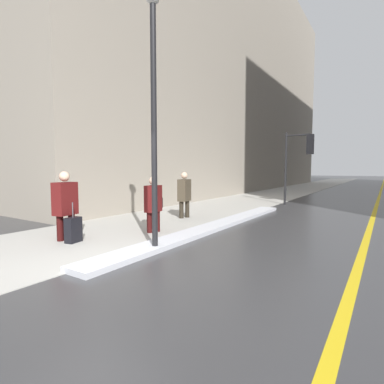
{
  "coord_description": "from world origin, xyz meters",
  "views": [
    {
      "loc": [
        4.36,
        -3.29,
        1.72
      ],
      "look_at": [
        -0.4,
        4.0,
        1.05
      ],
      "focal_mm": 28.0,
      "sensor_mm": 36.0,
      "label": 1
    }
  ],
  "objects_px": {
    "lamp_post": "(154,100)",
    "pedestrian_in_glasses": "(65,202)",
    "rolling_suitcase": "(73,230)",
    "pedestrian_with_shoulder_bag": "(154,202)",
    "traffic_light_near": "(301,153)",
    "pedestrian_nearside": "(184,193)"
  },
  "relations": [
    {
      "from": "pedestrian_in_glasses",
      "to": "traffic_light_near",
      "type": "bearing_deg",
      "value": 152.72
    },
    {
      "from": "pedestrian_with_shoulder_bag",
      "to": "rolling_suitcase",
      "type": "height_order",
      "value": "pedestrian_with_shoulder_bag"
    },
    {
      "from": "traffic_light_near",
      "to": "pedestrian_nearside",
      "type": "height_order",
      "value": "traffic_light_near"
    },
    {
      "from": "pedestrian_nearside",
      "to": "traffic_light_near",
      "type": "bearing_deg",
      "value": 146.39
    },
    {
      "from": "lamp_post",
      "to": "pedestrian_in_glasses",
      "type": "height_order",
      "value": "lamp_post"
    },
    {
      "from": "rolling_suitcase",
      "to": "lamp_post",
      "type": "bearing_deg",
      "value": 93.81
    },
    {
      "from": "traffic_light_near",
      "to": "pedestrian_with_shoulder_bag",
      "type": "relative_size",
      "value": 2.27
    },
    {
      "from": "traffic_light_near",
      "to": "pedestrian_nearside",
      "type": "distance_m",
      "value": 6.66
    },
    {
      "from": "traffic_light_near",
      "to": "pedestrian_in_glasses",
      "type": "relative_size",
      "value": 2.07
    },
    {
      "from": "pedestrian_with_shoulder_bag",
      "to": "pedestrian_nearside",
      "type": "xyz_separation_m",
      "value": [
        -0.66,
        2.41,
        0.06
      ]
    },
    {
      "from": "traffic_light_near",
      "to": "pedestrian_in_glasses",
      "type": "height_order",
      "value": "traffic_light_near"
    },
    {
      "from": "traffic_light_near",
      "to": "rolling_suitcase",
      "type": "height_order",
      "value": "traffic_light_near"
    },
    {
      "from": "pedestrian_nearside",
      "to": "rolling_suitcase",
      "type": "distance_m",
      "value": 4.36
    },
    {
      "from": "traffic_light_near",
      "to": "pedestrian_in_glasses",
      "type": "xyz_separation_m",
      "value": [
        -3.02,
        -10.24,
        -1.56
      ]
    },
    {
      "from": "pedestrian_with_shoulder_bag",
      "to": "pedestrian_nearside",
      "type": "height_order",
      "value": "pedestrian_nearside"
    },
    {
      "from": "lamp_post",
      "to": "pedestrian_in_glasses",
      "type": "relative_size",
      "value": 3.16
    },
    {
      "from": "rolling_suitcase",
      "to": "pedestrian_with_shoulder_bag",
      "type": "bearing_deg",
      "value": 145.86
    },
    {
      "from": "traffic_light_near",
      "to": "pedestrian_in_glasses",
      "type": "bearing_deg",
      "value": -105.55
    },
    {
      "from": "pedestrian_with_shoulder_bag",
      "to": "rolling_suitcase",
      "type": "distance_m",
      "value": 2.14
    },
    {
      "from": "pedestrian_in_glasses",
      "to": "pedestrian_nearside",
      "type": "bearing_deg",
      "value": 162.27
    },
    {
      "from": "lamp_post",
      "to": "pedestrian_with_shoulder_bag",
      "type": "xyz_separation_m",
      "value": [
        -1.21,
        1.38,
        -2.28
      ]
    },
    {
      "from": "lamp_post",
      "to": "pedestrian_in_glasses",
      "type": "xyz_separation_m",
      "value": [
        -2.38,
        -0.48,
        -2.2
      ]
    }
  ]
}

